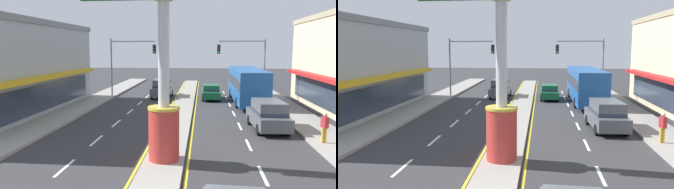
% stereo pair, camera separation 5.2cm
% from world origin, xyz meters
% --- Properties ---
extents(median_strip, '(1.84, 52.00, 0.14)m').
position_xyz_m(median_strip, '(0.00, 18.00, 0.07)').
color(median_strip, gray).
rests_on(median_strip, ground).
extents(sidewalk_left, '(2.69, 60.00, 0.18)m').
position_xyz_m(sidewalk_left, '(-8.86, 16.00, 0.09)').
color(sidewalk_left, gray).
rests_on(sidewalk_left, ground).
extents(sidewalk_right, '(2.69, 60.00, 0.18)m').
position_xyz_m(sidewalk_right, '(8.86, 16.00, 0.09)').
color(sidewalk_right, gray).
rests_on(sidewalk_right, ground).
extents(lane_markings, '(8.58, 52.00, 0.01)m').
position_xyz_m(lane_markings, '(-0.00, 16.65, 0.00)').
color(lane_markings, silver).
rests_on(lane_markings, ground).
extents(district_sign, '(7.98, 1.45, 8.79)m').
position_xyz_m(district_sign, '(0.00, 5.93, 4.38)').
color(district_sign, '#B7332D').
rests_on(district_sign, median_strip).
extents(traffic_light_left_side, '(4.86, 0.46, 6.20)m').
position_xyz_m(traffic_light_left_side, '(-6.15, 25.99, 4.25)').
color(traffic_light_left_side, slate).
rests_on(traffic_light_left_side, ground).
extents(traffic_light_right_side, '(4.86, 0.46, 6.20)m').
position_xyz_m(traffic_light_right_side, '(6.15, 26.08, 4.25)').
color(traffic_light_right_side, slate).
rests_on(traffic_light_right_side, ground).
extents(suv_far_right_lane, '(2.17, 4.70, 1.90)m').
position_xyz_m(suv_far_right_lane, '(5.87, 12.73, 0.98)').
color(suv_far_right_lane, '#4C5156').
rests_on(suv_far_right_lane, ground).
extents(bus_near_left_lane, '(2.62, 11.21, 3.26)m').
position_xyz_m(bus_near_left_lane, '(5.87, 23.50, 1.87)').
color(bus_near_left_lane, '#1E5199').
rests_on(bus_near_left_lane, ground).
extents(sedan_mid_left_lane, '(1.87, 4.31, 1.53)m').
position_xyz_m(sedan_mid_left_lane, '(2.57, 25.33, 0.79)').
color(sedan_mid_left_lane, '#14562D').
rests_on(sedan_mid_left_lane, ground).
extents(suv_far_left_oncoming, '(2.02, 4.63, 1.90)m').
position_xyz_m(suv_far_left_oncoming, '(-2.57, 26.46, 0.98)').
color(suv_far_left_oncoming, '#4C5156').
rests_on(suv_far_left_oncoming, ground).
extents(pedestrian_near_kerb, '(0.31, 0.44, 1.63)m').
position_xyz_m(pedestrian_near_kerb, '(8.16, 9.41, 1.10)').
color(pedestrian_near_kerb, gold).
rests_on(pedestrian_near_kerb, sidewalk_right).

